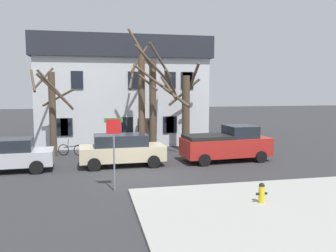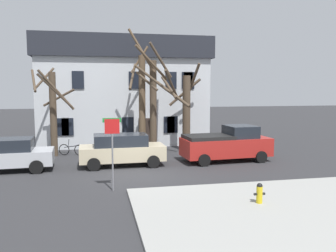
# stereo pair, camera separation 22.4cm
# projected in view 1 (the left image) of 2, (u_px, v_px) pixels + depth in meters

# --- Properties ---
(ground_plane) EXTENTS (120.00, 120.00, 0.00)m
(ground_plane) POSITION_uv_depth(u_px,v_px,m) (142.00, 176.00, 17.03)
(ground_plane) COLOR #2D2D30
(sidewalk_slab) EXTENTS (11.89, 7.28, 0.12)m
(sidewalk_slab) POSITION_uv_depth(u_px,v_px,m) (311.00, 210.00, 12.20)
(sidewalk_slab) COLOR #999993
(sidewalk_slab) RESTS_ON ground_plane
(building_main) EXTENTS (12.87, 7.21, 7.99)m
(building_main) POSITION_uv_depth(u_px,v_px,m) (122.00, 90.00, 27.98)
(building_main) COLOR silver
(building_main) RESTS_ON ground_plane
(tree_bare_near) EXTENTS (2.70, 2.69, 5.55)m
(tree_bare_near) POSITION_uv_depth(u_px,v_px,m) (52.00, 109.00, 21.71)
(tree_bare_near) COLOR #4C3D2D
(tree_bare_near) RESTS_ON ground_plane
(tree_bare_mid) EXTENTS (2.53, 2.30, 7.88)m
(tree_bare_mid) POSITION_uv_depth(u_px,v_px,m) (142.00, 99.00, 22.69)
(tree_bare_mid) COLOR brown
(tree_bare_mid) RESTS_ON ground_plane
(tree_bare_far) EXTENTS (3.46, 3.42, 7.00)m
(tree_bare_far) POSITION_uv_depth(u_px,v_px,m) (153.00, 101.00, 22.41)
(tree_bare_far) COLOR #4C3D2D
(tree_bare_far) RESTS_ON ground_plane
(tree_bare_end) EXTENTS (3.32, 3.34, 5.91)m
(tree_bare_end) POSITION_uv_depth(u_px,v_px,m) (184.00, 108.00, 23.77)
(tree_bare_end) COLOR #4C3D2D
(tree_bare_end) RESTS_ON ground_plane
(car_silver_wagon) EXTENTS (4.88, 2.29, 1.68)m
(car_silver_wagon) POSITION_uv_depth(u_px,v_px,m) (3.00, 155.00, 17.86)
(car_silver_wagon) COLOR #B7BABF
(car_silver_wagon) RESTS_ON ground_plane
(car_beige_wagon) EXTENTS (4.62, 2.11, 1.74)m
(car_beige_wagon) POSITION_uv_depth(u_px,v_px,m) (122.00, 149.00, 19.24)
(car_beige_wagon) COLOR #C6B793
(car_beige_wagon) RESTS_ON ground_plane
(pickup_truck_red) EXTENTS (5.23, 2.51, 2.06)m
(pickup_truck_red) POSITION_uv_depth(u_px,v_px,m) (227.00, 144.00, 20.58)
(pickup_truck_red) COLOR #AD231E
(pickup_truck_red) RESTS_ON ground_plane
(fire_hydrant) EXTENTS (0.42, 0.22, 0.73)m
(fire_hydrant) POSITION_uv_depth(u_px,v_px,m) (262.00, 192.00, 12.71)
(fire_hydrant) COLOR gold
(fire_hydrant) RESTS_ON sidewalk_slab
(street_sign_pole) EXTENTS (0.76, 0.07, 3.03)m
(street_sign_pole) POSITION_uv_depth(u_px,v_px,m) (114.00, 141.00, 14.38)
(street_sign_pole) COLOR slate
(street_sign_pole) RESTS_ON ground_plane
(bicycle_leaning) EXTENTS (1.66, 0.65, 1.03)m
(bicycle_leaning) POSITION_uv_depth(u_px,v_px,m) (71.00, 150.00, 22.23)
(bicycle_leaning) COLOR black
(bicycle_leaning) RESTS_ON ground_plane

